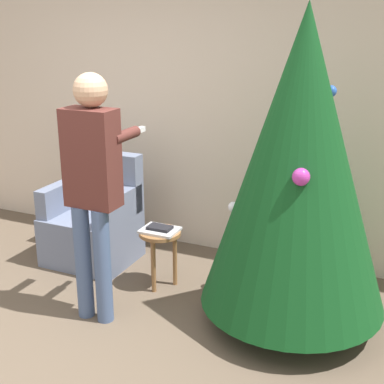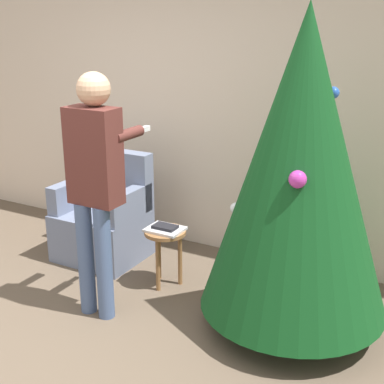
{
  "view_description": "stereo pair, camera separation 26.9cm",
  "coord_description": "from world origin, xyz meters",
  "px_view_note": "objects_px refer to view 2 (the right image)",
  "views": [
    {
      "loc": [
        2.12,
        -2.19,
        2.13
      ],
      "look_at": [
        0.7,
        0.95,
        0.99
      ],
      "focal_mm": 50.0,
      "sensor_mm": 36.0,
      "label": 1
    },
    {
      "loc": [
        2.36,
        -2.07,
        2.13
      ],
      "look_at": [
        0.7,
        0.95,
        0.99
      ],
      "focal_mm": 50.0,
      "sensor_mm": 36.0,
      "label": 2
    }
  ],
  "objects_px": {
    "armchair": "(104,220)",
    "person_standing": "(95,176)",
    "side_stool": "(165,241)",
    "christmas_tree": "(300,165)"
  },
  "relations": [
    {
      "from": "armchair",
      "to": "person_standing",
      "type": "height_order",
      "value": "person_standing"
    },
    {
      "from": "armchair",
      "to": "person_standing",
      "type": "relative_size",
      "value": 0.54
    },
    {
      "from": "armchair",
      "to": "person_standing",
      "type": "distance_m",
      "value": 1.22
    },
    {
      "from": "christmas_tree",
      "to": "armchair",
      "type": "relative_size",
      "value": 2.3
    },
    {
      "from": "christmas_tree",
      "to": "armchair",
      "type": "height_order",
      "value": "christmas_tree"
    },
    {
      "from": "christmas_tree",
      "to": "person_standing",
      "type": "height_order",
      "value": "christmas_tree"
    },
    {
      "from": "person_standing",
      "to": "side_stool",
      "type": "distance_m",
      "value": 0.92
    },
    {
      "from": "armchair",
      "to": "side_stool",
      "type": "xyz_separation_m",
      "value": [
        0.79,
        -0.21,
        0.04
      ]
    },
    {
      "from": "person_standing",
      "to": "side_stool",
      "type": "bearing_deg",
      "value": 70.4
    },
    {
      "from": "christmas_tree",
      "to": "person_standing",
      "type": "xyz_separation_m",
      "value": [
        -1.32,
        -0.48,
        -0.13
      ]
    }
  ]
}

